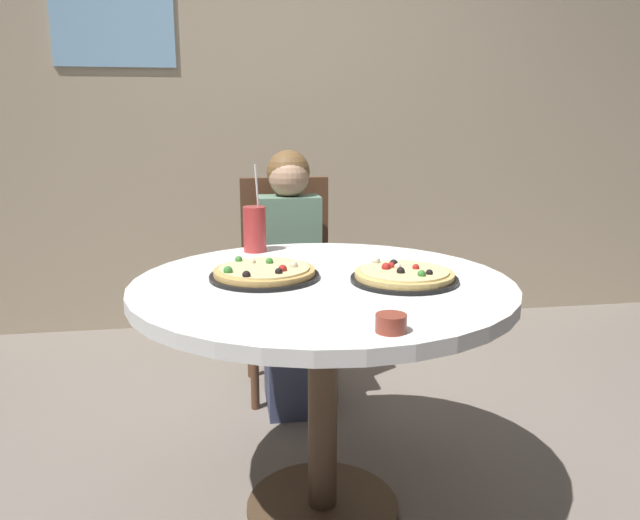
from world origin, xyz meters
TOP-DOWN VIEW (x-y plane):
  - ground_plane at (0.00, 0.00)m, footprint 8.00×8.00m
  - wall_with_window at (-0.00, 1.94)m, footprint 5.20×0.14m
  - dining_table at (0.00, 0.00)m, footprint 1.11×1.11m
  - chair_wooden at (0.00, 0.99)m, footprint 0.40×0.40m
  - diner_child at (-0.00, 0.81)m, footprint 0.26×0.41m
  - pizza_veggie at (-0.17, 0.05)m, footprint 0.32×0.32m
  - pizza_cheese at (0.23, -0.05)m, footprint 0.31×0.31m
  - soda_cup at (-0.17, 0.44)m, footprint 0.08×0.08m
  - sauce_bowl at (0.08, -0.46)m, footprint 0.07×0.07m

SIDE VIEW (x-z plane):
  - ground_plane at x=0.00m, z-range 0.00..0.00m
  - diner_child at x=0.00m, z-range -0.06..1.02m
  - chair_wooden at x=0.00m, z-range 0.06..1.01m
  - dining_table at x=0.00m, z-range 0.26..1.01m
  - pizza_veggie at x=-0.17m, z-range 0.74..0.79m
  - pizza_cheese at x=0.23m, z-range 0.74..0.79m
  - sauce_bowl at x=0.08m, z-range 0.75..0.79m
  - soda_cup at x=-0.17m, z-range 0.68..0.99m
  - wall_with_window at x=0.00m, z-range 0.00..2.90m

